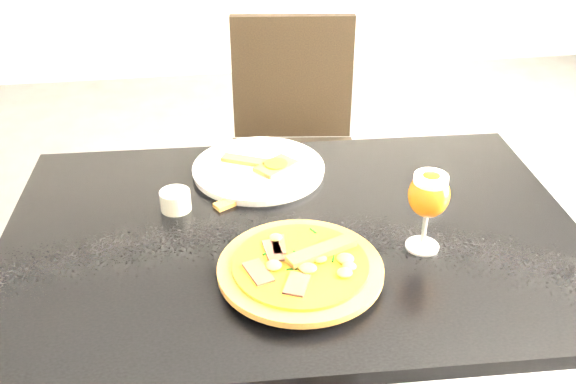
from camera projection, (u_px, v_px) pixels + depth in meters
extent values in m
cube|color=black|center=(293.00, 236.00, 1.34)|extent=(1.23, 0.85, 0.03)
cylinder|color=black|center=(86.00, 287.00, 1.78)|extent=(0.05, 0.05, 0.72)
cylinder|color=black|center=(463.00, 263.00, 1.87)|extent=(0.05, 0.05, 0.72)
cube|color=black|center=(293.00, 171.00, 2.14)|extent=(0.48, 0.48, 0.04)
cylinder|color=black|center=(242.00, 261.00, 2.11)|extent=(0.04, 0.04, 0.44)
cylinder|color=black|center=(347.00, 260.00, 2.12)|extent=(0.04, 0.04, 0.44)
cylinder|color=black|center=(246.00, 205.00, 2.41)|extent=(0.04, 0.04, 0.44)
cylinder|color=black|center=(338.00, 204.00, 2.41)|extent=(0.04, 0.04, 0.44)
cube|color=black|center=(292.00, 78.00, 2.17)|extent=(0.41, 0.08, 0.43)
cylinder|color=silver|center=(298.00, 268.00, 1.21)|extent=(0.31, 0.31, 0.01)
cylinder|color=#915A23|center=(300.00, 269.00, 1.19)|extent=(0.31, 0.31, 0.01)
cylinder|color=#BC610F|center=(300.00, 264.00, 1.19)|extent=(0.25, 0.25, 0.01)
cube|color=#4A2820|center=(318.00, 260.00, 1.19)|extent=(0.06, 0.03, 0.00)
cube|color=#4A2820|center=(296.00, 244.00, 1.23)|extent=(0.03, 0.06, 0.00)
cube|color=#4A2820|center=(259.00, 266.00, 1.17)|extent=(0.06, 0.03, 0.00)
cube|color=#4A2820|center=(303.00, 273.00, 1.16)|extent=(0.03, 0.06, 0.00)
ellipsoid|color=#EBE54C|center=(310.00, 256.00, 1.19)|extent=(0.03, 0.03, 0.01)
ellipsoid|color=#EBE54C|center=(305.00, 237.00, 1.25)|extent=(0.03, 0.03, 0.01)
ellipsoid|color=#EBE54C|center=(293.00, 255.00, 1.20)|extent=(0.03, 0.03, 0.01)
ellipsoid|color=#EBE54C|center=(259.00, 257.00, 1.19)|extent=(0.03, 0.03, 0.01)
ellipsoid|color=#EBE54C|center=(291.00, 265.00, 1.17)|extent=(0.03, 0.03, 0.01)
ellipsoid|color=#EBE54C|center=(295.00, 288.00, 1.12)|extent=(0.03, 0.03, 0.01)
ellipsoid|color=#EBE54C|center=(308.00, 267.00, 1.17)|extent=(0.03, 0.03, 0.01)
ellipsoid|color=#EBE54C|center=(342.00, 264.00, 1.17)|extent=(0.03, 0.03, 0.01)
cube|color=#0E4D0D|center=(302.00, 257.00, 1.20)|extent=(0.01, 0.02, 0.00)
cube|color=#0E4D0D|center=(291.00, 247.00, 1.22)|extent=(0.01, 0.02, 0.00)
cube|color=#0E4D0D|center=(266.00, 246.00, 1.23)|extent=(0.02, 0.02, 0.00)
cube|color=#0E4D0D|center=(283.00, 261.00, 1.19)|extent=(0.02, 0.01, 0.00)
cube|color=#0E4D0D|center=(268.00, 273.00, 1.16)|extent=(0.02, 0.01, 0.00)
cube|color=#0E4D0D|center=(296.00, 267.00, 1.17)|extent=(0.02, 0.02, 0.00)
cube|color=#0E4D0D|center=(303.00, 279.00, 1.14)|extent=(0.01, 0.02, 0.00)
cube|color=#0E4D0D|center=(329.00, 286.00, 1.13)|extent=(0.01, 0.02, 0.00)
cube|color=#0E4D0D|center=(317.00, 266.00, 1.17)|extent=(0.02, 0.01, 0.00)
cube|color=#0E4D0D|center=(335.00, 258.00, 1.20)|extent=(0.02, 0.01, 0.00)
cube|color=#0E4D0D|center=(307.00, 259.00, 1.19)|extent=(0.02, 0.01, 0.00)
cube|color=#915A23|center=(320.00, 250.00, 1.21)|extent=(0.14, 0.08, 0.01)
cylinder|color=silver|center=(259.00, 169.00, 1.54)|extent=(0.38, 0.38, 0.02)
cube|color=#915A23|center=(246.00, 160.00, 1.55)|extent=(0.12, 0.08, 0.01)
cube|color=#915A23|center=(276.00, 166.00, 1.52)|extent=(0.11, 0.11, 0.01)
cylinder|color=#BC610F|center=(276.00, 164.00, 1.52)|extent=(0.05, 0.05, 0.00)
cube|color=#915A23|center=(239.00, 199.00, 1.43)|extent=(0.12, 0.09, 0.01)
cylinder|color=beige|center=(175.00, 200.00, 1.39)|extent=(0.07, 0.07, 0.04)
cylinder|color=gold|center=(175.00, 194.00, 1.38)|extent=(0.06, 0.06, 0.01)
cylinder|color=#B3B6BC|center=(422.00, 246.00, 1.28)|extent=(0.07, 0.07, 0.00)
cylinder|color=#B3B6BC|center=(424.00, 230.00, 1.26)|extent=(0.01, 0.01, 0.07)
ellipsoid|color=#8F4B0D|center=(429.00, 195.00, 1.22)|extent=(0.08, 0.08, 0.09)
cylinder|color=white|center=(431.00, 179.00, 1.20)|extent=(0.07, 0.07, 0.02)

